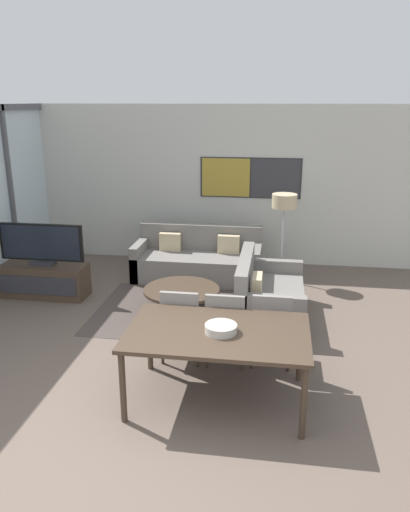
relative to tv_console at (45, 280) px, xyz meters
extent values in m
plane|color=brown|center=(2.30, -3.15, -0.25)|extent=(24.00, 24.00, 0.00)
cube|color=silver|center=(2.30, 2.17, 1.15)|extent=(7.41, 0.06, 2.80)
cube|color=#2D2D33|center=(2.94, 2.14, 1.30)|extent=(1.78, 0.01, 0.71)
cube|color=#B29333|center=(2.51, 2.13, 1.30)|extent=(0.85, 0.02, 0.67)
cube|color=#38383D|center=(3.37, 2.13, 1.30)|extent=(0.85, 0.02, 0.67)
cube|color=#515156|center=(-0.88, 0.84, 1.15)|extent=(0.07, 0.08, 2.80)
cube|color=#473D38|center=(2.17, -0.27, -0.25)|extent=(2.41, 1.95, 0.01)
cube|color=#423326|center=(0.00, 0.00, 0.00)|extent=(1.28, 0.46, 0.50)
cube|color=#2D2D33|center=(0.00, -0.23, 0.00)|extent=(1.18, 0.01, 0.27)
cube|color=#2D2D33|center=(0.00, 0.00, 0.27)|extent=(0.36, 0.20, 0.05)
cube|color=#2D2D33|center=(0.00, 0.00, 0.34)|extent=(0.06, 0.03, 0.08)
cube|color=black|center=(0.00, 0.00, 0.60)|extent=(1.29, 0.04, 0.56)
cube|color=black|center=(0.00, -0.02, 0.60)|extent=(1.20, 0.01, 0.50)
cube|color=slate|center=(2.17, 1.09, -0.04)|extent=(2.08, 0.88, 0.42)
cube|color=slate|center=(2.17, 1.45, 0.17)|extent=(2.08, 0.16, 0.85)
cube|color=slate|center=(1.19, 1.09, 0.05)|extent=(0.14, 0.88, 0.60)
cube|color=slate|center=(3.14, 1.09, 0.05)|extent=(0.14, 0.88, 0.60)
cube|color=#C6B289|center=(1.67, 1.27, 0.32)|extent=(0.36, 0.12, 0.30)
cube|color=#C6B289|center=(2.66, 1.27, 0.32)|extent=(0.36, 0.12, 0.30)
cube|color=slate|center=(3.41, -0.28, -0.04)|extent=(0.88, 1.56, 0.42)
cube|color=slate|center=(3.05, -0.28, 0.17)|extent=(0.16, 1.56, 0.85)
cube|color=slate|center=(3.41, -0.99, 0.05)|extent=(0.88, 0.14, 0.60)
cube|color=slate|center=(3.41, 0.43, 0.05)|extent=(0.88, 0.14, 0.60)
cube|color=#C6B289|center=(3.23, -0.63, 0.32)|extent=(0.12, 0.36, 0.30)
cylinder|color=#423326|center=(2.17, -0.27, -0.23)|extent=(0.48, 0.48, 0.03)
cylinder|color=#423326|center=(2.17, -0.27, -0.10)|extent=(0.19, 0.19, 0.30)
cylinder|color=#423326|center=(2.17, -0.27, 0.07)|extent=(1.07, 1.07, 0.04)
cube|color=#423326|center=(2.94, -2.35, 0.49)|extent=(1.74, 1.09, 0.04)
cylinder|color=#423326|center=(2.13, -2.83, 0.11)|extent=(0.06, 0.06, 0.72)
cylinder|color=#423326|center=(3.75, -2.83, 0.11)|extent=(0.06, 0.06, 0.72)
cylinder|color=#423326|center=(2.13, -1.87, 0.11)|extent=(0.06, 0.06, 0.72)
cylinder|color=#423326|center=(3.75, -1.87, 0.11)|extent=(0.06, 0.06, 0.72)
cube|color=gray|center=(2.44, -1.54, 0.19)|extent=(0.46, 0.46, 0.06)
cube|color=gray|center=(2.44, -1.75, 0.42)|extent=(0.42, 0.05, 0.41)
cylinder|color=#423326|center=(2.24, -1.74, -0.04)|extent=(0.04, 0.04, 0.41)
cylinder|color=#423326|center=(2.64, -1.74, -0.04)|extent=(0.04, 0.04, 0.41)
cylinder|color=#423326|center=(2.24, -1.34, -0.04)|extent=(0.04, 0.04, 0.41)
cylinder|color=#423326|center=(2.64, -1.34, -0.04)|extent=(0.04, 0.04, 0.41)
cube|color=gray|center=(2.94, -1.56, 0.19)|extent=(0.46, 0.46, 0.06)
cube|color=gray|center=(2.94, -1.76, 0.42)|extent=(0.42, 0.05, 0.41)
cylinder|color=#423326|center=(2.74, -1.76, -0.04)|extent=(0.04, 0.04, 0.41)
cylinder|color=#423326|center=(3.14, -1.76, -0.04)|extent=(0.04, 0.04, 0.41)
cylinder|color=#423326|center=(2.74, -1.36, -0.04)|extent=(0.04, 0.04, 0.41)
cylinder|color=#423326|center=(3.14, -1.36, -0.04)|extent=(0.04, 0.04, 0.41)
cube|color=gray|center=(3.44, -1.50, 0.19)|extent=(0.46, 0.46, 0.06)
cube|color=gray|center=(3.44, -1.70, 0.42)|extent=(0.42, 0.05, 0.41)
cylinder|color=#423326|center=(3.24, -1.70, -0.04)|extent=(0.04, 0.04, 0.41)
cylinder|color=#423326|center=(3.64, -1.70, -0.04)|extent=(0.04, 0.04, 0.41)
cylinder|color=#423326|center=(3.24, -1.30, -0.04)|extent=(0.04, 0.04, 0.41)
cylinder|color=#423326|center=(3.64, -1.30, -0.04)|extent=(0.04, 0.04, 0.41)
cylinder|color=#B7B2A8|center=(2.97, -2.39, 0.55)|extent=(0.31, 0.31, 0.08)
torus|color=#B7B2A8|center=(2.97, -2.39, 0.58)|extent=(0.31, 0.31, 0.02)
cylinder|color=#2D2D33|center=(3.54, 1.24, -0.24)|extent=(0.28, 0.28, 0.02)
cylinder|color=#B7B7BC|center=(3.54, 1.24, 0.37)|extent=(0.03, 0.03, 1.20)
cylinder|color=#C6B289|center=(3.54, 1.24, 1.08)|extent=(0.40, 0.40, 0.22)
camera|label=1|loc=(3.46, -6.65, 2.61)|focal=35.00mm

